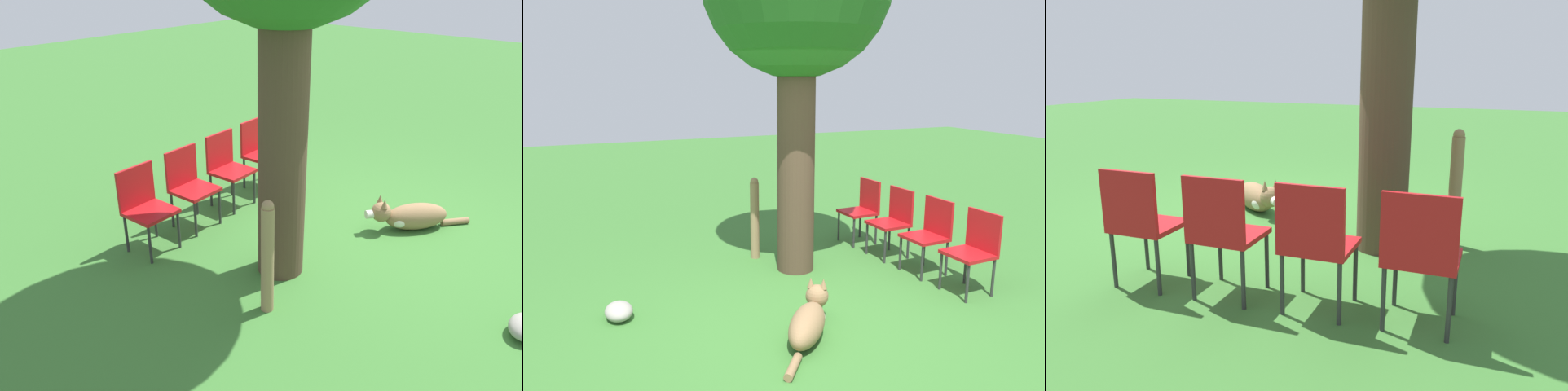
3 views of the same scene
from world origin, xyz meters
The scene contains 8 objects.
ground_plane centered at (0.00, 0.00, 0.00)m, with size 30.00×30.00×0.00m, color #38702D.
dog centered at (-0.17, -0.30, 0.16)m, with size 0.85×1.01×0.42m.
fence_post centered at (0.13, 1.81, 0.52)m, with size 0.11×0.11×1.04m.
red_chair_0 centered at (1.86, -0.13, 0.51)m, with size 0.44×0.45×0.87m.
red_chair_1 centered at (1.81, 0.52, 0.51)m, with size 0.44×0.45×0.87m.
red_chair_2 centered at (1.77, 1.16, 0.51)m, with size 0.44×0.45×0.87m.
red_chair_3 centered at (1.72, 1.81, 0.51)m, with size 0.44×0.45×0.87m.
garden_rock centered at (-1.66, 0.73, 0.08)m, with size 0.25×0.34×0.16m.
Camera 2 is at (-2.04, -3.94, 2.22)m, focal length 35.00 mm.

